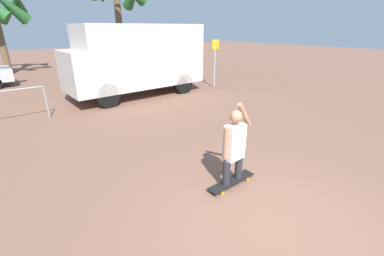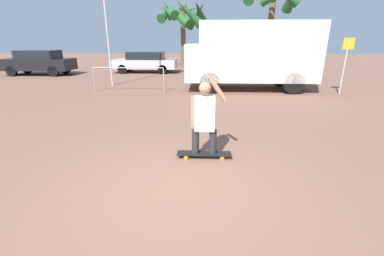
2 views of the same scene
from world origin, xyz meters
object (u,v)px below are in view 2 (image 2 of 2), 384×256
Objects in this scene: palm_tree_center_background at (183,14)px; person_skateboarder at (205,115)px; camper_van at (252,53)px; parked_car_silver at (145,62)px; street_sign at (346,59)px; parked_car_black at (39,62)px; skateboard at (204,154)px.

person_skateboarder is at bearing -84.40° from palm_tree_center_background.
camper_van is 8.84m from parked_car_silver.
person_skateboarder is 0.67× the size of street_sign.
camper_van is at bearing 165.00° from street_sign.
street_sign is (16.43, -5.58, 0.65)m from parked_car_black.
parked_car_black is (-12.81, 4.61, -0.81)m from camper_van.
camper_van is 1.30× the size of parked_car_silver.
street_sign is (9.84, -7.20, 0.73)m from parked_car_silver.
street_sign is at bearing -15.00° from camper_van.
street_sign is at bearing -36.18° from parked_car_silver.
parked_car_silver is (-4.08, 13.61, -0.14)m from person_skateboarder.
camper_van is at bearing -19.80° from parked_car_black.
palm_tree_center_background is (2.38, 3.75, 3.35)m from parked_car_silver.
person_skateboarder reaches higher than parked_car_black.
camper_van is 13.64m from parked_car_black.
palm_tree_center_background is (-1.70, 17.36, 4.01)m from skateboard.
palm_tree_center_background reaches higher than person_skateboarder.
palm_tree_center_background is at bearing 124.28° from street_sign.
palm_tree_center_background reaches higher than parked_car_silver.
palm_tree_center_background reaches higher than street_sign.
parked_car_black is 10.95m from palm_tree_center_background.
person_skateboarder reaches higher than parked_car_silver.
camper_van reaches higher than street_sign.
camper_van is 2.51× the size of street_sign.
person_skateboarder reaches higher than skateboard.
parked_car_silver is at bearing 106.69° from skateboard.
person_skateboarder is 14.21m from parked_car_silver.
person_skateboarder is (-0.00, -0.00, 0.79)m from skateboard.
skateboard is at bearing -84.40° from palm_tree_center_background.
person_skateboarder is 0.29× the size of palm_tree_center_background.
camper_van reaches higher than skateboard.
palm_tree_center_background is (-1.70, 17.36, 3.22)m from person_skateboarder.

